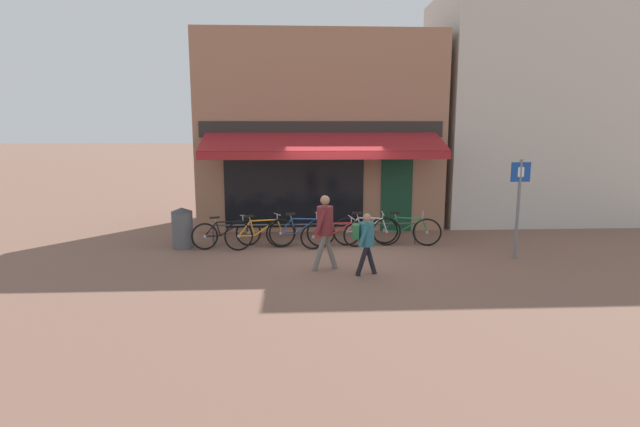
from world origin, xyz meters
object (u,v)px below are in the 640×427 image
at_px(bicycle_green, 405,230).
at_px(pedestrian_adult, 325,225).
at_px(parking_sign, 519,198).
at_px(bicycle_orange, 261,233).
at_px(litter_bin, 182,228).
at_px(bicycle_red, 334,234).
at_px(pedestrian_child, 365,237).
at_px(bicycle_blue, 301,232).
at_px(bicycle_black, 227,233).
at_px(bicycle_silver, 367,231).

distance_m(bicycle_green, pedestrian_adult, 3.09).
bearing_deg(parking_sign, bicycle_orange, 167.86).
bearing_deg(pedestrian_adult, litter_bin, 153.81).
bearing_deg(bicycle_orange, bicycle_green, -16.45).
distance_m(bicycle_orange, bicycle_red, 1.83).
distance_m(bicycle_orange, pedestrian_child, 3.30).
relative_size(bicycle_blue, pedestrian_child, 1.36).
bearing_deg(litter_bin, bicycle_green, 0.08).
relative_size(bicycle_black, bicycle_green, 0.96).
bearing_deg(bicycle_black, bicycle_red, -25.35).
bearing_deg(bicycle_red, litter_bin, 165.57).
bearing_deg(bicycle_black, bicycle_blue, -22.66).
xyz_separation_m(bicycle_black, bicycle_red, (2.69, -0.25, -0.00)).
bearing_deg(bicycle_orange, bicycle_blue, -14.25).
xyz_separation_m(bicycle_green, parking_sign, (2.25, -1.43, 1.01)).
distance_m(bicycle_green, parking_sign, 2.85).
distance_m(bicycle_silver, bicycle_green, 0.99).
height_order(bicycle_black, bicycle_blue, bicycle_blue).
bearing_deg(pedestrian_child, parking_sign, 23.75).
height_order(bicycle_red, bicycle_silver, bicycle_silver).
bearing_deg(pedestrian_child, bicycle_orange, 141.22).
xyz_separation_m(bicycle_silver, pedestrian_child, (-0.40, -2.50, 0.40)).
bearing_deg(bicycle_green, litter_bin, -164.56).
height_order(litter_bin, parking_sign, parking_sign).
height_order(bicycle_green, parking_sign, parking_sign).
xyz_separation_m(bicycle_black, bicycle_silver, (3.54, -0.02, 0.03)).
height_order(bicycle_red, parking_sign, parking_sign).
relative_size(pedestrian_child, parking_sign, 0.57).
bearing_deg(pedestrian_child, litter_bin, 156.53).
distance_m(bicycle_black, bicycle_blue, 1.86).
height_order(pedestrian_adult, parking_sign, parking_sign).
distance_m(bicycle_blue, bicycle_silver, 1.68).
xyz_separation_m(bicycle_black, parking_sign, (6.78, -1.44, 1.04)).
distance_m(pedestrian_adult, parking_sign, 4.50).
bearing_deg(bicycle_green, bicycle_red, -157.06).
bearing_deg(pedestrian_child, bicycle_green, 68.21).
bearing_deg(bicycle_silver, bicycle_orange, -173.72).
bearing_deg(bicycle_silver, litter_bin, -176.95).
bearing_deg(bicycle_silver, parking_sign, -20.58).
xyz_separation_m(bicycle_blue, litter_bin, (-2.94, 0.07, 0.12)).
relative_size(bicycle_orange, bicycle_silver, 1.02).
distance_m(bicycle_red, bicycle_green, 1.85).
relative_size(bicycle_blue, pedestrian_adult, 1.09).
relative_size(bicycle_blue, bicycle_red, 1.02).
bearing_deg(bicycle_black, parking_sign, -32.00).
xyz_separation_m(bicycle_blue, bicycle_red, (0.84, -0.17, -0.04)).
xyz_separation_m(bicycle_silver, bicycle_green, (0.99, 0.01, -0.00)).
bearing_deg(bicycle_black, bicycle_silver, -20.32).
xyz_separation_m(bicycle_red, bicycle_green, (1.84, 0.24, 0.04)).
xyz_separation_m(pedestrian_adult, parking_sign, (4.43, 0.68, 0.43)).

